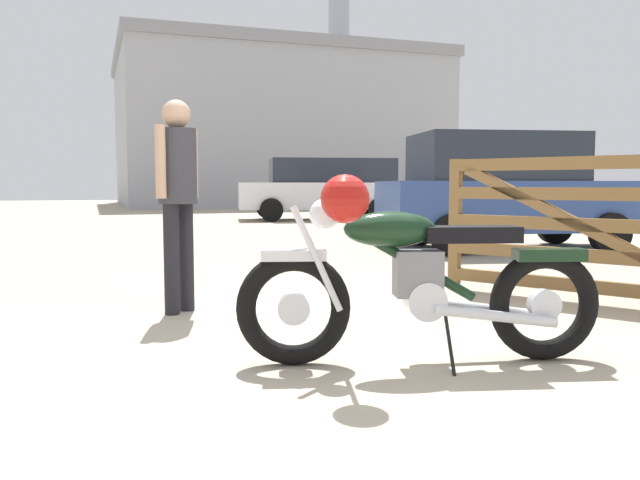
% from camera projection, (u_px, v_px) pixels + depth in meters
% --- Properties ---
extents(ground_plane, '(80.00, 80.00, 0.00)m').
position_uv_depth(ground_plane, '(360.00, 352.00, 3.89)').
color(ground_plane, tan).
extents(vintage_motorcycle, '(2.07, 0.73, 1.07)m').
position_uv_depth(vintage_motorcycle, '(413.00, 277.00, 3.60)').
color(vintage_motorcycle, black).
rests_on(vintage_motorcycle, ground_plane).
extents(timber_gate, '(1.61, 2.12, 1.60)m').
position_uv_depth(timber_gate, '(619.00, 222.00, 5.25)').
color(timber_gate, brown).
rests_on(timber_gate, ground_plane).
extents(bystander, '(0.33, 0.36, 1.66)m').
position_uv_depth(bystander, '(178.00, 183.00, 5.01)').
color(bystander, black).
rests_on(bystander, ground_plane).
extents(dark_sedan_left, '(4.06, 2.15, 1.78)m').
position_uv_depth(dark_sedan_left, '(504.00, 190.00, 9.97)').
color(dark_sedan_left, black).
rests_on(dark_sedan_left, ground_plane).
extents(white_estate_far, '(4.85, 2.32, 1.74)m').
position_uv_depth(white_estate_far, '(325.00, 187.00, 18.47)').
color(white_estate_far, black).
rests_on(white_estate_far, ground_plane).
extents(industrial_building, '(16.29, 13.52, 15.93)m').
position_uv_depth(industrial_building, '(272.00, 130.00, 33.19)').
color(industrial_building, '#9EA0A8').
rests_on(industrial_building, ground_plane).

